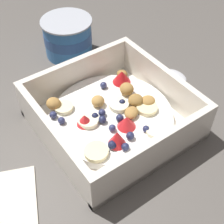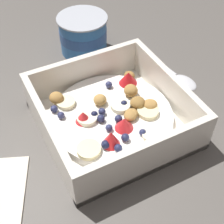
{
  "view_description": "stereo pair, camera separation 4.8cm",
  "coord_description": "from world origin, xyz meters",
  "views": [
    {
      "loc": [
        -0.18,
        -0.28,
        0.38
      ],
      "look_at": [
        0.01,
        -0.01,
        0.03
      ],
      "focal_mm": 52.11,
      "sensor_mm": 36.0,
      "label": 1
    },
    {
      "loc": [
        -0.14,
        -0.31,
        0.38
      ],
      "look_at": [
        0.01,
        -0.01,
        0.03
      ],
      "focal_mm": 52.11,
      "sensor_mm": 36.0,
      "label": 2
    }
  ],
  "objects": [
    {
      "name": "ground_plane",
      "position": [
        0.0,
        0.0,
        0.0
      ],
      "size": [
        2.4,
        2.4,
        0.0
      ],
      "primitive_type": "plane",
      "color": "#56514C"
    },
    {
      "name": "fruit_bowl",
      "position": [
        0.01,
        -0.01,
        0.02
      ],
      "size": [
        0.21,
        0.21,
        0.07
      ],
      "color": "white",
      "rests_on": "ground"
    },
    {
      "name": "spoon",
      "position": [
        0.17,
        0.05,
        0.0
      ],
      "size": [
        0.04,
        0.17,
        0.01
      ],
      "color": "silver",
      "rests_on": "ground"
    },
    {
      "name": "yogurt_cup",
      "position": [
        0.06,
        0.2,
        0.04
      ],
      "size": [
        0.09,
        0.09,
        0.07
      ],
      "color": "#3370B7",
      "rests_on": "ground"
    }
  ]
}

